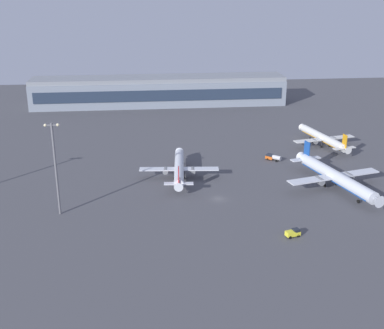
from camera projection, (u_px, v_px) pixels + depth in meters
ground_plane at (218, 199)px, 167.30m from camera, size 416.00×416.00×0.00m
terminal_building at (159, 91)px, 291.84m from camera, size 145.37×22.40×16.40m
airplane_mid_apron at (335, 177)px, 174.37m from camera, size 35.23×44.91×11.68m
airplane_far_stand at (179, 168)px, 184.27m from camera, size 29.22×37.49×9.61m
airplane_terminal_side at (324, 138)px, 219.44m from camera, size 28.74×36.68×9.49m
fuel_truck at (273, 157)px, 202.86m from camera, size 6.12×5.74×2.35m
cargo_loader at (293, 233)px, 142.29m from camera, size 4.52×3.05×2.25m
apron_light_east at (55, 164)px, 150.99m from camera, size 4.80×0.90×29.31m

